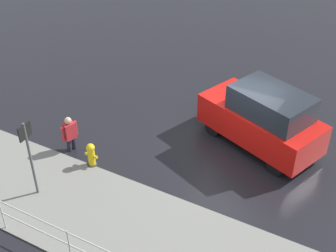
# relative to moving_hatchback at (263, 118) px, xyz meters

# --- Properties ---
(ground_plane) EXTENTS (60.00, 60.00, 0.00)m
(ground_plane) POSITION_rel_moving_hatchback_xyz_m (0.77, 0.85, -1.03)
(ground_plane) COLOR black
(kerb_strip) EXTENTS (24.00, 3.20, 0.04)m
(kerb_strip) POSITION_rel_moving_hatchback_xyz_m (0.77, 5.05, -1.01)
(kerb_strip) COLOR slate
(kerb_strip) RESTS_ON ground
(moving_hatchback) EXTENTS (4.25, 2.96, 2.06)m
(moving_hatchback) POSITION_rel_moving_hatchback_xyz_m (0.00, 0.00, 0.00)
(moving_hatchback) COLOR red
(moving_hatchback) RESTS_ON ground
(fire_hydrant) EXTENTS (0.42, 0.31, 0.80)m
(fire_hydrant) POSITION_rel_moving_hatchback_xyz_m (4.09, 3.42, -0.63)
(fire_hydrant) COLOR gold
(fire_hydrant) RESTS_ON ground
(pedestrian) EXTENTS (0.34, 0.55, 1.22)m
(pedestrian) POSITION_rel_moving_hatchback_xyz_m (5.12, 3.10, -0.34)
(pedestrian) COLOR #B2262D
(pedestrian) RESTS_ON ground
(sign_post) EXTENTS (0.07, 0.44, 2.40)m
(sign_post) POSITION_rel_moving_hatchback_xyz_m (4.70, 5.15, 0.55)
(sign_post) COLOR #4C4C51
(sign_post) RESTS_ON ground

